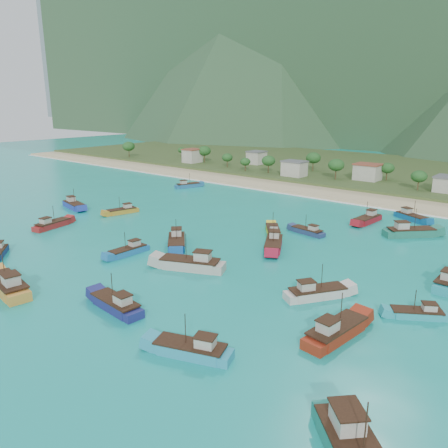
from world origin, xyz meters
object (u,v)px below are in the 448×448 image
Objects in this scene: boat_0 at (192,350)px; boat_26 at (274,245)px; boat_13 at (129,251)px; boat_20 at (273,231)px; boat_25 at (8,286)px; boat_1 at (418,314)px; boat_5 at (122,211)px; boat_28 at (188,186)px; boat_16 at (336,332)px; boat_9 at (367,220)px; boat_15 at (316,293)px; boat_21 at (52,225)px; boat_23 at (74,205)px; boat_3 at (308,232)px; boat_18 at (411,218)px; boat_19 at (410,233)px; boat_6 at (191,265)px; boat_27 at (116,305)px; boat_8 at (177,243)px.

boat_0 is 0.94× the size of boat_26.
boat_13 is 34.48m from boat_20.
boat_1 is at bearing -49.79° from boat_25.
boat_0 reaches higher than boat_13.
boat_28 is at bearing -59.02° from boat_5.
boat_9 is at bearing 115.74° from boat_16.
boat_21 is (-70.37, -5.84, -0.04)m from boat_15.
boat_3 is at bearing 119.41° from boat_23.
boat_28 is at bearing -57.62° from boat_18.
boat_23 reaches higher than boat_0.
boat_18 is 1.11× the size of boat_20.
boat_19 is 31.86m from boat_20.
boat_6 reaches higher than boat_1.
boat_9 is 70.28m from boat_28.
boat_6 reaches higher than boat_27.
boat_20 is 0.81× the size of boat_23.
boat_21 is at bearing 47.98° from boat_9.
boat_9 is at bearing -11.23° from boat_3.
boat_8 reaches higher than boat_21.
boat_19 is (-7.29, 53.37, 0.07)m from boat_16.
boat_19 is 33.92m from boat_26.
boat_20 is at bearing -22.09° from boat_6.
boat_13 is at bearing -176.81° from boat_16.
boat_27 is at bearing 164.33° from boat_6.
boat_13 is (28.83, -20.52, -0.00)m from boat_5.
boat_27 is at bearing -124.30° from boat_20.
boat_28 reaches higher than boat_5.
boat_3 is at bearing -0.11° from boat_28.
boat_16 is 1.03× the size of boat_23.
boat_18 is 40.27m from boat_20.
boat_16 is (-6.60, -12.93, 0.35)m from boat_1.
boat_20 is at bearing -85.27° from boat_26.
boat_28 is (-82.53, 10.29, -0.26)m from boat_19.
boat_16 is at bearing -57.99° from boat_25.
boat_6 is at bearing -126.87° from boat_20.
boat_16 is (26.60, -39.76, 0.29)m from boat_3.
boat_19 is at bearing -51.26° from boat_6.
boat_6 is 20.84m from boat_26.
boat_16 is at bearing 113.29° from boat_9.
boat_27 is (47.50, -37.55, 0.14)m from boat_5.
boat_0 is at bearing -72.63° from boat_25.
boat_0 is 1.06× the size of boat_28.
boat_15 is 12.37m from boat_16.
boat_28 is (3.11, 44.92, -0.14)m from boat_23.
boat_8 is at bearing 66.87° from boat_9.
boat_0 is at bearing -27.24° from boat_21.
boat_5 is 0.85× the size of boat_19.
boat_15 is at bearing -179.17° from boat_5.
boat_9 is 0.97× the size of boat_19.
boat_3 is 0.86× the size of boat_21.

